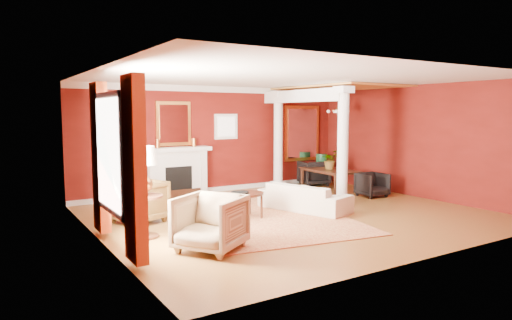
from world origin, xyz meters
TOP-DOWN VIEW (x-y plane):
  - ground at (0.00, 0.00)m, footprint 8.00×8.00m
  - room_shell at (0.00, 0.00)m, footprint 8.04×7.04m
  - fireplace at (-1.30, 3.32)m, footprint 1.85×0.42m
  - overmantel_mirror at (-1.30, 3.45)m, footprint 0.95×0.07m
  - flank_window_left at (-2.85, 3.46)m, footprint 0.70×0.07m
  - flank_window_right at (0.25, 3.46)m, footprint 0.70×0.07m
  - left_window at (-3.89, -0.60)m, footprint 0.21×2.55m
  - column_front at (1.70, 0.30)m, footprint 0.36×0.36m
  - column_back at (1.70, 3.00)m, footprint 0.36×0.36m
  - header_beam at (1.70, 1.90)m, footprint 0.30×3.20m
  - amber_ceiling at (2.85, 1.75)m, footprint 2.30×3.40m
  - dining_mirror at (2.90, 3.45)m, footprint 1.30×0.07m
  - chandelier at (2.90, 1.80)m, footprint 0.60×0.62m
  - crown_trim at (0.00, 3.46)m, footprint 8.00×0.08m
  - base_trim at (0.00, 3.46)m, footprint 8.00×0.08m
  - rug at (-0.73, 0.11)m, footprint 3.97×4.87m
  - sofa at (0.47, 0.18)m, footprint 1.22×2.15m
  - armchair_leopard at (-3.05, 1.01)m, footprint 1.10×1.14m
  - armchair_stripe at (-2.64, -1.41)m, footprint 1.27×1.29m
  - coffee_table at (-1.17, 0.20)m, footprint 1.07×1.07m
  - coffee_book at (-1.17, 0.24)m, footprint 0.13×0.09m
  - side_table at (-3.28, -0.12)m, footprint 0.64×0.64m
  - dining_table at (2.76, 1.95)m, footprint 0.68×1.73m
  - dining_chair_near at (3.02, 0.59)m, footprint 0.71×0.68m
  - dining_chair_far at (2.94, 2.90)m, footprint 0.95×0.92m
  - green_urn at (3.32, 3.00)m, footprint 0.39×0.39m
  - potted_plant at (2.74, 1.95)m, footprint 0.57×0.62m

SIDE VIEW (x-z plane):
  - ground at x=0.00m, z-range 0.00..0.00m
  - rug at x=-0.73m, z-range 0.00..0.02m
  - base_trim at x=0.00m, z-range 0.00..0.12m
  - dining_chair_near at x=3.02m, z-range 0.00..0.69m
  - green_urn at x=3.32m, z-range -0.10..0.84m
  - sofa at x=0.47m, z-range 0.00..0.81m
  - dining_chair_far at x=2.94m, z-range 0.00..0.82m
  - armchair_leopard at x=-3.05m, z-range 0.00..0.93m
  - dining_table at x=2.76m, z-range 0.00..0.95m
  - armchair_stripe at x=-2.64m, z-range 0.00..0.98m
  - coffee_table at x=-1.17m, z-range 0.22..0.76m
  - coffee_book at x=-1.17m, z-range 0.54..0.74m
  - fireplace at x=-1.30m, z-range 0.00..1.29m
  - side_table at x=-3.28m, z-range 0.29..1.90m
  - potted_plant at x=2.74m, z-range 0.95..1.37m
  - left_window at x=-3.89m, z-range 0.12..2.72m
  - column_front at x=1.70m, z-range 0.03..2.83m
  - column_back at x=1.70m, z-range 0.03..2.83m
  - dining_mirror at x=2.90m, z-range 0.70..2.40m
  - flank_window_left at x=-2.85m, z-range 1.45..2.15m
  - flank_window_right at x=0.25m, z-range 1.45..2.15m
  - overmantel_mirror at x=-1.30m, z-range 1.33..2.47m
  - room_shell at x=0.00m, z-range 0.56..3.48m
  - chandelier at x=2.90m, z-range 1.87..2.62m
  - header_beam at x=1.70m, z-range 2.46..2.78m
  - crown_trim at x=0.00m, z-range 2.74..2.90m
  - amber_ceiling at x=2.85m, z-range 2.85..2.89m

